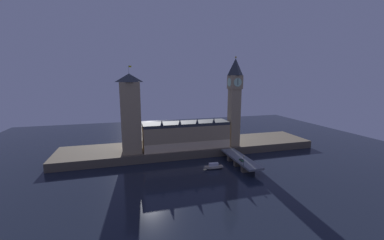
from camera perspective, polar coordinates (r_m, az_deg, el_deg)
name	(u,v)px	position (r m, az deg, el deg)	size (l,w,h in m)	color
ground_plane	(205,167)	(176.02, 3.23, -11.20)	(400.00, 400.00, 0.00)	black
embankment	(191,147)	(210.19, -0.23, -6.66)	(220.00, 42.00, 6.47)	brown
parliament_hall	(186,135)	(196.34, -1.41, -3.66)	(71.10, 19.11, 25.78)	tan
clock_tower	(234,99)	(201.69, 10.25, 4.92)	(10.47, 10.58, 75.08)	tan
victoria_tower	(131,114)	(185.69, -14.64, 1.45)	(14.89, 14.89, 66.88)	tan
bridge	(240,160)	(179.83, 11.63, -9.47)	(11.20, 46.00, 6.15)	slate
car_northbound_trail	(242,160)	(172.54, 11.92, -9.46)	(1.87, 4.69, 1.36)	#235633
pedestrian_near_rail	(241,162)	(168.10, 11.79, -9.89)	(0.38, 0.38, 1.73)	black
pedestrian_far_rail	(226,151)	(189.35, 8.29, -7.48)	(0.38, 0.38, 1.66)	black
street_lamp_near	(244,159)	(163.16, 12.42, -9.26)	(1.34, 0.60, 6.95)	#2D3333
boat_upstream	(214,167)	(171.63, 5.25, -11.22)	(15.14, 4.88, 4.47)	#B2A893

